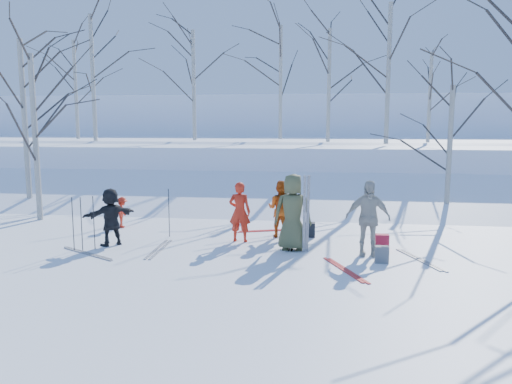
# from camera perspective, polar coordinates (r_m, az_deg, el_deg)

# --- Properties ---
(ground) EXTENTS (120.00, 120.00, 0.00)m
(ground) POSITION_cam_1_polar(r_m,az_deg,el_deg) (12.07, -0.94, -7.12)
(ground) COLOR white
(ground) RESTS_ON ground
(snow_ramp) EXTENTS (70.00, 9.49, 4.12)m
(snow_ramp) POSITION_cam_1_polar(r_m,az_deg,el_deg) (18.85, 2.18, -1.12)
(snow_ramp) COLOR white
(snow_ramp) RESTS_ON ground
(snow_plateau) EXTENTS (70.00, 18.00, 2.20)m
(snow_plateau) POSITION_cam_1_polar(r_m,az_deg,el_deg) (28.66, 4.05, 3.76)
(snow_plateau) COLOR white
(snow_plateau) RESTS_ON ground
(far_hill) EXTENTS (90.00, 30.00, 6.00)m
(far_hill) POSITION_cam_1_polar(r_m,az_deg,el_deg) (49.57, 5.55, 6.73)
(far_hill) COLOR white
(far_hill) RESTS_ON ground
(skier_olive_center) EXTENTS (0.94, 0.62, 1.90)m
(skier_olive_center) POSITION_cam_1_polar(r_m,az_deg,el_deg) (12.31, 4.23, -2.31)
(skier_olive_center) COLOR #4D5030
(skier_olive_center) RESTS_ON ground
(skier_red_north) EXTENTS (0.61, 0.42, 1.59)m
(skier_red_north) POSITION_cam_1_polar(r_m,az_deg,el_deg) (13.16, -1.88, -2.29)
(skier_red_north) COLOR red
(skier_red_north) RESTS_ON ground
(skier_redor_behind) EXTENTS (0.91, 0.81, 1.57)m
(skier_redor_behind) POSITION_cam_1_polar(r_m,az_deg,el_deg) (13.70, 2.83, -1.94)
(skier_redor_behind) COLOR #BC470E
(skier_redor_behind) RESTS_ON ground
(skier_red_seated) EXTENTS (0.46, 0.65, 0.92)m
(skier_red_seated) POSITION_cam_1_polar(r_m,az_deg,el_deg) (15.47, -15.03, -2.26)
(skier_red_seated) COLOR red
(skier_red_seated) RESTS_ON ground
(skier_cream_east) EXTENTS (1.08, 0.50, 1.80)m
(skier_cream_east) POSITION_cam_1_polar(r_m,az_deg,el_deg) (12.10, 12.66, -2.92)
(skier_cream_east) COLOR beige
(skier_cream_east) RESTS_ON ground
(skier_grey_west) EXTENTS (1.27, 1.29, 1.48)m
(skier_grey_west) POSITION_cam_1_polar(r_m,az_deg,el_deg) (13.32, -16.26, -2.73)
(skier_grey_west) COLOR black
(skier_grey_west) RESTS_ON ground
(dog) EXTENTS (0.47, 0.58, 0.45)m
(dog) POSITION_cam_1_polar(r_m,az_deg,el_deg) (12.45, 3.86, -5.61)
(dog) COLOR black
(dog) RESTS_ON ground
(upright_ski_left) EXTENTS (0.07, 0.16, 1.90)m
(upright_ski_left) POSITION_cam_1_polar(r_m,az_deg,el_deg) (12.04, 5.55, -2.57)
(upright_ski_left) COLOR silver
(upright_ski_left) RESTS_ON ground
(upright_ski_right) EXTENTS (0.11, 0.23, 1.89)m
(upright_ski_right) POSITION_cam_1_polar(r_m,az_deg,el_deg) (12.10, 5.95, -2.52)
(upright_ski_right) COLOR silver
(upright_ski_right) RESTS_ON ground
(ski_pair_a) EXTENTS (1.37, 2.02, 0.02)m
(ski_pair_a) POSITION_cam_1_polar(r_m,az_deg,el_deg) (14.59, 1.70, -4.41)
(ski_pair_a) COLOR red
(ski_pair_a) RESTS_ON ground
(ski_pair_b) EXTENTS (1.44, 2.03, 0.02)m
(ski_pair_b) POSITION_cam_1_polar(r_m,az_deg,el_deg) (12.18, 18.26, -7.36)
(ski_pair_b) COLOR silver
(ski_pair_b) RESTS_ON ground
(ski_pair_c) EXTENTS (1.59, 2.05, 0.02)m
(ski_pair_c) POSITION_cam_1_polar(r_m,az_deg,el_deg) (10.99, 10.14, -8.74)
(ski_pair_c) COLOR red
(ski_pair_c) RESTS_ON ground
(ski_pair_d) EXTENTS (0.33, 1.91, 0.02)m
(ski_pair_d) POSITION_cam_1_polar(r_m,az_deg,el_deg) (12.73, -11.04, -6.43)
(ski_pair_d) COLOR silver
(ski_pair_d) RESTS_ON ground
(ski_pair_e) EXTENTS (1.85, 2.07, 0.02)m
(ski_pair_e) POSITION_cam_1_polar(r_m,az_deg,el_deg) (12.77, -18.73, -6.66)
(ski_pair_e) COLOR silver
(ski_pair_e) RESTS_ON ground
(ski_pole_a) EXTENTS (0.02, 0.02, 1.34)m
(ski_pole_a) POSITION_cam_1_polar(r_m,az_deg,el_deg) (12.93, -19.32, -3.51)
(ski_pole_a) COLOR black
(ski_pole_a) RESTS_ON ground
(ski_pole_b) EXTENTS (0.02, 0.02, 1.34)m
(ski_pole_b) POSITION_cam_1_polar(r_m,az_deg,el_deg) (13.91, -9.92, -2.37)
(ski_pole_b) COLOR black
(ski_pole_b) RESTS_ON ground
(ski_pole_c) EXTENTS (0.02, 0.02, 1.34)m
(ski_pole_c) POSITION_cam_1_polar(r_m,az_deg,el_deg) (14.19, 3.31, -2.06)
(ski_pole_c) COLOR black
(ski_pole_c) RESTS_ON ground
(ski_pole_d) EXTENTS (0.02, 0.02, 1.34)m
(ski_pole_d) POSITION_cam_1_polar(r_m,az_deg,el_deg) (12.41, 13.37, -3.75)
(ski_pole_d) COLOR black
(ski_pole_d) RESTS_ON ground
(ski_pole_e) EXTENTS (0.02, 0.02, 1.34)m
(ski_pole_e) POSITION_cam_1_polar(r_m,az_deg,el_deg) (13.05, -18.04, -3.35)
(ski_pole_e) COLOR black
(ski_pole_e) RESTS_ON ground
(ski_pole_f) EXTENTS (0.02, 0.02, 1.34)m
(ski_pole_f) POSITION_cam_1_polar(r_m,az_deg,el_deg) (13.04, -20.19, -3.46)
(ski_pole_f) COLOR black
(ski_pole_f) RESTS_ON ground
(backpack_red) EXTENTS (0.32, 0.22, 0.42)m
(backpack_red) POSITION_cam_1_polar(r_m,az_deg,el_deg) (12.69, 14.20, -5.64)
(backpack_red) COLOR #AD1A30
(backpack_red) RESTS_ON ground
(backpack_grey) EXTENTS (0.30, 0.20, 0.38)m
(backpack_grey) POSITION_cam_1_polar(r_m,az_deg,el_deg) (11.68, 14.18, -6.94)
(backpack_grey) COLOR #5A5D61
(backpack_grey) RESTS_ON ground
(backpack_dark) EXTENTS (0.34, 0.24, 0.40)m
(backpack_dark) POSITION_cam_1_polar(r_m,az_deg,el_deg) (13.86, 6.06, -4.32)
(backpack_dark) COLOR black
(backpack_dark) RESTS_ON ground
(birch_plateau_a) EXTENTS (3.42, 3.42, 4.03)m
(birch_plateau_a) POSITION_cam_1_polar(r_m,az_deg,el_deg) (24.26, 19.25, 10.14)
(birch_plateau_a) COLOR silver
(birch_plateau_a) RESTS_ON snow_plateau
(birch_plateau_c) EXTENTS (4.42, 4.42, 5.46)m
(birch_plateau_c) POSITION_cam_1_polar(r_m,az_deg,el_deg) (25.81, -7.13, 11.96)
(birch_plateau_c) COLOR silver
(birch_plateau_c) RESTS_ON snow_plateau
(birch_plateau_d) EXTENTS (4.30, 4.30, 5.29)m
(birch_plateau_d) POSITION_cam_1_polar(r_m,az_deg,el_deg) (29.41, -19.91, 10.91)
(birch_plateau_d) COLOR silver
(birch_plateau_d) RESTS_ON snow_plateau
(birch_plateau_e) EXTENTS (4.68, 4.68, 5.83)m
(birch_plateau_e) POSITION_cam_1_polar(r_m,az_deg,el_deg) (22.23, 14.89, 12.87)
(birch_plateau_e) COLOR silver
(birch_plateau_e) RESTS_ON snow_plateau
(birch_plateau_f) EXTENTS (4.22, 4.22, 5.16)m
(birch_plateau_f) POSITION_cam_1_polar(r_m,az_deg,el_deg) (23.85, 8.33, 11.91)
(birch_plateau_f) COLOR silver
(birch_plateau_f) RESTS_ON snow_plateau
(birch_plateau_g) EXTENTS (4.79, 4.79, 5.99)m
(birch_plateau_g) POSITION_cam_1_polar(r_m,az_deg,el_deg) (27.36, 2.82, 12.35)
(birch_plateau_g) COLOR silver
(birch_plateau_g) RESTS_ON snow_plateau
(birch_plateau_h) EXTENTS (4.76, 4.76, 5.94)m
(birch_plateau_h) POSITION_cam_1_polar(r_m,az_deg,el_deg) (25.54, -18.14, 12.22)
(birch_plateau_h) COLOR silver
(birch_plateau_h) RESTS_ON snow_plateau
(birch_edge_a) EXTENTS (4.28, 4.28, 5.25)m
(birch_edge_a) POSITION_cam_1_polar(r_m,az_deg,el_deg) (17.38, -23.91, 5.63)
(birch_edge_a) COLOR silver
(birch_edge_a) RESTS_ON ground
(birch_edge_d) EXTENTS (4.84, 4.84, 6.05)m
(birch_edge_d) POSITION_cam_1_polar(r_m,az_deg,el_deg) (19.94, -24.90, 6.95)
(birch_edge_d) COLOR silver
(birch_edge_d) RESTS_ON ground
(birch_edge_e) EXTENTS (3.63, 3.63, 4.33)m
(birch_edge_e) POSITION_cam_1_polar(r_m,az_deg,el_deg) (17.65, 21.23, 4.30)
(birch_edge_e) COLOR silver
(birch_edge_e) RESTS_ON ground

